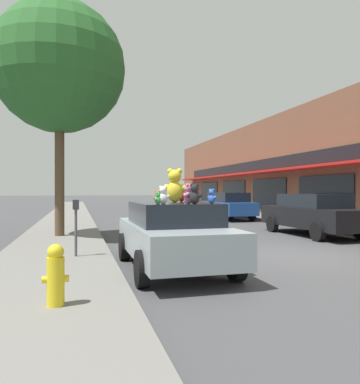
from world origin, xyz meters
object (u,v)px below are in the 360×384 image
(teddy_bear_teal, at_px, (187,195))
(teddy_bear_green, at_px, (158,199))
(teddy_bear_white, at_px, (163,195))
(plush_art_car, at_px, (173,233))
(teddy_bear_purple, at_px, (163,197))
(parking_meter, at_px, (76,220))
(parked_car_far_center, at_px, (313,214))
(teddy_bear_blue, at_px, (212,197))
(parked_car_far_right, at_px, (228,205))
(teddy_bear_red, at_px, (181,195))
(fire_hydrant, at_px, (56,275))
(teddy_bear_pink, at_px, (188,194))
(teddy_bear_black, at_px, (194,194))
(teddy_bear_brown, at_px, (158,197))
(teddy_bear_giant, at_px, (175,186))
(street_tree, at_px, (59,68))

(teddy_bear_teal, xyz_separation_m, teddy_bear_green, (-1.04, -1.74, -0.04))
(teddy_bear_white, bearing_deg, plush_art_car, -89.11)
(teddy_bear_purple, relative_size, parking_meter, 0.19)
(plush_art_car, distance_m, parked_car_far_center, 7.68)
(teddy_bear_blue, height_order, parked_car_far_right, teddy_bear_blue)
(teddy_bear_red, height_order, parked_car_far_center, teddy_bear_red)
(plush_art_car, xyz_separation_m, fire_hydrant, (-2.16, -2.42, -0.20))
(teddy_bear_red, height_order, teddy_bear_pink, teddy_bear_pink)
(teddy_bear_teal, distance_m, parked_car_far_center, 6.86)
(teddy_bear_black, distance_m, teddy_bear_white, 0.57)
(teddy_bear_blue, distance_m, teddy_bear_brown, 1.01)
(teddy_bear_giant, distance_m, parked_car_far_center, 7.47)
(teddy_bear_blue, height_order, teddy_bear_green, teddy_bear_blue)
(teddy_bear_blue, height_order, parked_car_far_center, teddy_bear_blue)
(teddy_bear_black, distance_m, parked_car_far_right, 14.65)
(teddy_bear_giant, relative_size, street_tree, 0.09)
(teddy_bear_giant, xyz_separation_m, parked_car_far_center, (6.22, 4.03, -0.93))
(teddy_bear_pink, bearing_deg, teddy_bear_brown, -53.60)
(teddy_bear_giant, bearing_deg, teddy_bear_teal, -108.14)
(teddy_bear_black, xyz_separation_m, teddy_bear_pink, (-0.04, 0.23, 0.00))
(teddy_bear_green, bearing_deg, street_tree, -117.43)
(teddy_bear_brown, bearing_deg, teddy_bear_black, -170.06)
(teddy_bear_red, bearing_deg, teddy_bear_white, 31.08)
(teddy_bear_red, xyz_separation_m, teddy_bear_white, (-0.73, -1.39, 0.02))
(teddy_bear_black, relative_size, teddy_bear_white, 1.12)
(teddy_bear_giant, bearing_deg, teddy_bear_green, 85.77)
(street_tree, height_order, fire_hydrant, street_tree)
(fire_hydrant, bearing_deg, teddy_bear_blue, 29.83)
(teddy_bear_blue, relative_size, parked_car_far_right, 0.06)
(parked_car_far_right, bearing_deg, teddy_bear_purple, -118.58)
(teddy_bear_red, xyz_separation_m, parked_car_far_center, (6.00, 3.77, -0.73))
(teddy_bear_white, bearing_deg, teddy_bear_red, -91.88)
(parked_car_far_center, bearing_deg, street_tree, 172.60)
(teddy_bear_green, distance_m, parked_car_far_right, 14.91)
(teddy_bear_black, relative_size, parked_car_far_right, 0.09)
(teddy_bear_black, distance_m, teddy_bear_teal, 1.82)
(teddy_bear_blue, relative_size, street_tree, 0.04)
(parked_car_far_center, bearing_deg, teddy_bear_purple, -148.81)
(teddy_bear_green, bearing_deg, teddy_bear_giant, -160.90)
(teddy_bear_red, height_order, parked_car_far_right, teddy_bear_red)
(teddy_bear_teal, xyz_separation_m, parked_car_far_right, (5.82, 11.48, -0.70))
(teddy_bear_blue, relative_size, teddy_bear_green, 1.29)
(teddy_bear_teal, height_order, fire_hydrant, teddy_bear_teal)
(teddy_bear_red, height_order, teddy_bear_green, teddy_bear_red)
(teddy_bear_giant, distance_m, teddy_bear_green, 1.43)
(teddy_bear_pink, bearing_deg, plush_art_car, -130.49)
(teddy_bear_teal, bearing_deg, parked_car_far_right, -73.72)
(teddy_bear_giant, relative_size, teddy_bear_brown, 2.87)
(teddy_bear_white, relative_size, parked_car_far_center, 0.07)
(teddy_bear_blue, height_order, teddy_bear_brown, teddy_bear_blue)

